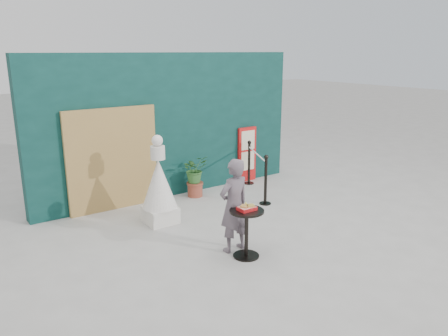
% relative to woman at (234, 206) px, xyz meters
% --- Properties ---
extents(ground, '(60.00, 60.00, 0.00)m').
position_rel_woman_xyz_m(ground, '(0.59, -0.09, -0.74)').
color(ground, '#ADAAA5').
rests_on(ground, ground).
extents(back_wall, '(6.00, 0.30, 3.00)m').
position_rel_woman_xyz_m(back_wall, '(0.59, 3.06, 0.76)').
color(back_wall, '#0A302C').
rests_on(back_wall, ground).
extents(bamboo_fence, '(1.80, 0.08, 2.00)m').
position_rel_woman_xyz_m(bamboo_fence, '(-0.81, 2.85, 0.26)').
color(bamboo_fence, tan).
rests_on(bamboo_fence, ground).
extents(woman, '(0.57, 0.40, 1.48)m').
position_rel_woman_xyz_m(woman, '(0.00, 0.00, 0.00)').
color(woman, '#60535A').
rests_on(woman, ground).
extents(menu_board, '(0.50, 0.07, 1.30)m').
position_rel_woman_xyz_m(menu_board, '(2.49, 2.86, -0.09)').
color(menu_board, red).
rests_on(menu_board, ground).
extents(statue, '(0.63, 0.63, 1.62)m').
position_rel_woman_xyz_m(statue, '(-0.42, 1.70, -0.08)').
color(statue, silver).
rests_on(statue, ground).
extents(cafe_table, '(0.52, 0.52, 0.75)m').
position_rel_woman_xyz_m(cafe_table, '(0.02, -0.29, -0.24)').
color(cafe_table, black).
rests_on(cafe_table, ground).
extents(food_basket, '(0.26, 0.19, 0.11)m').
position_rel_woman_xyz_m(food_basket, '(0.03, -0.28, 0.05)').
color(food_basket, red).
rests_on(food_basket, cafe_table).
extents(planter, '(0.53, 0.46, 0.89)m').
position_rel_woman_xyz_m(planter, '(0.87, 2.60, -0.22)').
color(planter, '#994632').
rests_on(planter, ground).
extents(stanchion_barrier, '(0.84, 1.54, 1.03)m').
position_rel_woman_xyz_m(stanchion_barrier, '(2.09, 2.00, -0.25)').
color(stanchion_barrier, black).
rests_on(stanchion_barrier, ground).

